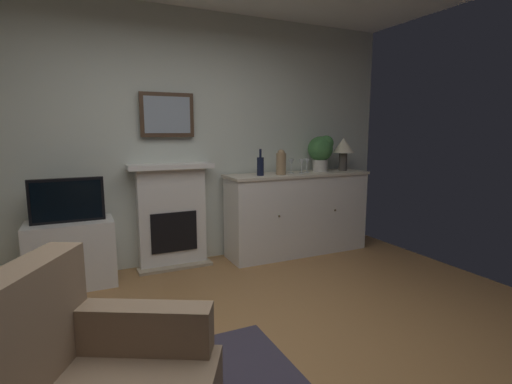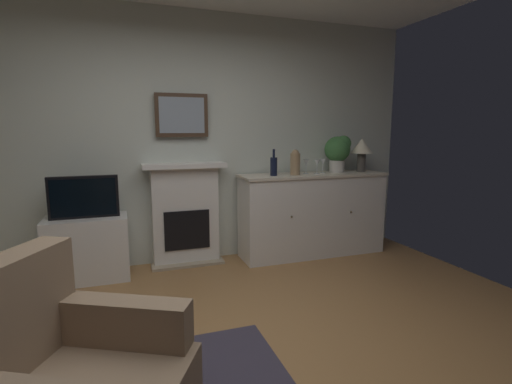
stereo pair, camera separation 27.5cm
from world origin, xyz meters
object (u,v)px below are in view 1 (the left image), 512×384
at_px(wine_bottle, 260,166).
at_px(wine_glass_right, 307,162).
at_px(framed_picture, 167,115).
at_px(wine_glass_center, 302,163).
at_px(fireplace_unit, 172,216).
at_px(sideboard_cabinet, 297,213).
at_px(table_lamp, 343,148).
at_px(vase_decorative, 281,162).
at_px(potted_plant_small, 321,150).
at_px(tv_cabinet, 72,254).
at_px(tv_set, 67,200).
at_px(wine_glass_left, 291,163).

relative_size(wine_bottle, wine_glass_right, 1.76).
relative_size(framed_picture, wine_glass_center, 3.33).
bearing_deg(wine_glass_center, wine_glass_right, 28.39).
bearing_deg(fireplace_unit, sideboard_cabinet, -7.00).
xyz_separation_m(table_lamp, vase_decorative, (-0.89, -0.05, -0.14)).
distance_m(table_lamp, potted_plant_small, 0.30).
height_order(table_lamp, wine_glass_center, table_lamp).
xyz_separation_m(fireplace_unit, wine_glass_center, (1.47, -0.22, 0.53)).
height_order(vase_decorative, tv_cabinet, vase_decorative).
bearing_deg(potted_plant_small, framed_picture, 174.35).
distance_m(framed_picture, potted_plant_small, 1.84).
height_order(wine_glass_right, potted_plant_small, potted_plant_small).
distance_m(wine_glass_center, tv_set, 2.46).
xyz_separation_m(wine_bottle, potted_plant_small, (0.85, 0.09, 0.15)).
bearing_deg(wine_bottle, table_lamp, 2.10).
xyz_separation_m(table_lamp, tv_cabinet, (-3.06, 0.02, -0.92)).
height_order(wine_glass_right, tv_cabinet, wine_glass_right).
bearing_deg(table_lamp, potted_plant_small, 171.24).
height_order(sideboard_cabinet, wine_glass_center, wine_glass_center).
relative_size(framed_picture, tv_cabinet, 0.73).
distance_m(table_lamp, wine_glass_center, 0.64).
bearing_deg(tv_cabinet, wine_glass_center, -1.26).
bearing_deg(table_lamp, wine_glass_center, -176.39).
relative_size(fireplace_unit, wine_glass_center, 6.67).
xyz_separation_m(fireplace_unit, wine_bottle, (0.94, -0.22, 0.51)).
bearing_deg(wine_bottle, vase_decorative, -1.81).
bearing_deg(fireplace_unit, potted_plant_small, -4.22).
bearing_deg(wine_glass_center, wine_bottle, -179.65).
distance_m(vase_decorative, tv_set, 2.18).
distance_m(table_lamp, wine_glass_left, 0.74).
bearing_deg(framed_picture, wine_glass_right, -7.28).
relative_size(sideboard_cabinet, vase_decorative, 6.10).
bearing_deg(table_lamp, wine_glass_right, 177.66).
xyz_separation_m(wine_bottle, wine_glass_center, (0.53, 0.00, 0.01)).
distance_m(wine_glass_left, wine_glass_right, 0.22).
xyz_separation_m(sideboard_cabinet, wine_glass_left, (-0.08, 0.01, 0.60)).
height_order(framed_picture, tv_cabinet, framed_picture).
distance_m(sideboard_cabinet, wine_glass_right, 0.61).
bearing_deg(wine_glass_left, wine_glass_center, -25.85).
height_order(table_lamp, wine_glass_left, table_lamp).
relative_size(framed_picture, vase_decorative, 1.96).
bearing_deg(fireplace_unit, vase_decorative, -10.81).
distance_m(wine_bottle, tv_cabinet, 2.05).
xyz_separation_m(sideboard_cabinet, vase_decorative, (-0.25, -0.05, 0.61)).
bearing_deg(potted_plant_small, tv_set, -178.89).
height_order(table_lamp, tv_cabinet, table_lamp).
bearing_deg(sideboard_cabinet, wine_glass_center, -56.46).
xyz_separation_m(fireplace_unit, framed_picture, (0.00, 0.05, 1.05)).
bearing_deg(wine_glass_left, wine_bottle, -172.36).
bearing_deg(potted_plant_small, wine_bottle, -174.15).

